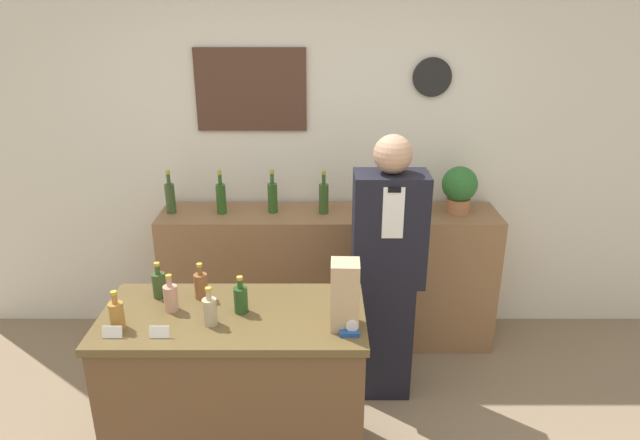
# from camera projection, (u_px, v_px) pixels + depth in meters

# --- Properties ---
(back_wall) EXTENTS (5.20, 0.09, 2.70)m
(back_wall) POSITION_uv_depth(u_px,v_px,m) (310.00, 149.00, 4.01)
(back_wall) COLOR silver
(back_wall) RESTS_ON ground_plane
(back_shelf) EXTENTS (2.31, 0.44, 0.99)m
(back_shelf) POSITION_uv_depth(u_px,v_px,m) (331.00, 277.00, 4.06)
(back_shelf) COLOR #8E6642
(back_shelf) RESTS_ON ground_plane
(display_counter) EXTENTS (1.29, 0.62, 0.92)m
(display_counter) POSITION_uv_depth(u_px,v_px,m) (240.00, 391.00, 2.94)
(display_counter) COLOR brown
(display_counter) RESTS_ON ground_plane
(shopkeeper) EXTENTS (0.42, 0.26, 1.66)m
(shopkeeper) POSITION_uv_depth(u_px,v_px,m) (389.00, 273.00, 3.38)
(shopkeeper) COLOR black
(shopkeeper) RESTS_ON ground_plane
(potted_plant) EXTENTS (0.24, 0.24, 0.32)m
(potted_plant) POSITION_uv_depth(u_px,v_px,m) (462.00, 188.00, 3.82)
(potted_plant) COLOR #B27047
(potted_plant) RESTS_ON back_shelf
(paper_bag) EXTENTS (0.13, 0.13, 0.33)m
(paper_bag) POSITION_uv_depth(u_px,v_px,m) (347.00, 295.00, 2.60)
(paper_bag) COLOR tan
(paper_bag) RESTS_ON display_counter
(tape_dispenser) EXTENTS (0.09, 0.06, 0.07)m
(tape_dispenser) POSITION_uv_depth(u_px,v_px,m) (352.00, 330.00, 2.59)
(tape_dispenser) COLOR #1E4799
(tape_dispenser) RESTS_ON display_counter
(price_card_left) EXTENTS (0.09, 0.02, 0.06)m
(price_card_left) POSITION_uv_depth(u_px,v_px,m) (114.00, 332.00, 2.57)
(price_card_left) COLOR white
(price_card_left) RESTS_ON display_counter
(price_card_right) EXTENTS (0.09, 0.02, 0.06)m
(price_card_right) POSITION_uv_depth(u_px,v_px,m) (161.00, 332.00, 2.57)
(price_card_right) COLOR white
(price_card_right) RESTS_ON display_counter
(counter_bottle_0) EXTENTS (0.07, 0.07, 0.19)m
(counter_bottle_0) POSITION_uv_depth(u_px,v_px,m) (119.00, 314.00, 2.63)
(counter_bottle_0) COLOR #A77231
(counter_bottle_0) RESTS_ON display_counter
(counter_bottle_1) EXTENTS (0.07, 0.07, 0.19)m
(counter_bottle_1) POSITION_uv_depth(u_px,v_px,m) (161.00, 284.00, 2.91)
(counter_bottle_1) COLOR #364B24
(counter_bottle_1) RESTS_ON display_counter
(counter_bottle_2) EXTENTS (0.07, 0.07, 0.19)m
(counter_bottle_2) POSITION_uv_depth(u_px,v_px,m) (173.00, 297.00, 2.78)
(counter_bottle_2) COLOR tan
(counter_bottle_2) RESTS_ON display_counter
(counter_bottle_3) EXTENTS (0.07, 0.07, 0.19)m
(counter_bottle_3) POSITION_uv_depth(u_px,v_px,m) (203.00, 285.00, 2.90)
(counter_bottle_3) COLOR brown
(counter_bottle_3) RESTS_ON display_counter
(counter_bottle_4) EXTENTS (0.07, 0.07, 0.19)m
(counter_bottle_4) POSITION_uv_depth(u_px,v_px,m) (212.00, 310.00, 2.66)
(counter_bottle_4) COLOR tan
(counter_bottle_4) RESTS_ON display_counter
(counter_bottle_5) EXTENTS (0.07, 0.07, 0.19)m
(counter_bottle_5) POSITION_uv_depth(u_px,v_px,m) (243.00, 299.00, 2.76)
(counter_bottle_5) COLOR #254A1E
(counter_bottle_5) RESTS_ON display_counter
(shelf_bottle_0) EXTENTS (0.07, 0.07, 0.30)m
(shelf_bottle_0) POSITION_uv_depth(u_px,v_px,m) (173.00, 197.00, 3.85)
(shelf_bottle_0) COLOR #354D26
(shelf_bottle_0) RESTS_ON back_shelf
(shelf_bottle_1) EXTENTS (0.07, 0.07, 0.30)m
(shelf_bottle_1) POSITION_uv_depth(u_px,v_px,m) (223.00, 197.00, 3.84)
(shelf_bottle_1) COLOR #2A541E
(shelf_bottle_1) RESTS_ON back_shelf
(shelf_bottle_2) EXTENTS (0.07, 0.07, 0.30)m
(shelf_bottle_2) POSITION_uv_depth(u_px,v_px,m) (275.00, 197.00, 3.85)
(shelf_bottle_2) COLOR #2C551F
(shelf_bottle_2) RESTS_ON back_shelf
(shelf_bottle_3) EXTENTS (0.07, 0.07, 0.30)m
(shelf_bottle_3) POSITION_uv_depth(u_px,v_px,m) (326.00, 197.00, 3.84)
(shelf_bottle_3) COLOR #325424
(shelf_bottle_3) RESTS_ON back_shelf
(shelf_bottle_4) EXTENTS (0.07, 0.07, 0.30)m
(shelf_bottle_4) POSITION_uv_depth(u_px,v_px,m) (377.00, 198.00, 3.83)
(shelf_bottle_4) COLOR #294A25
(shelf_bottle_4) RESTS_ON back_shelf
(shelf_bottle_5) EXTENTS (0.07, 0.07, 0.30)m
(shelf_bottle_5) POSITION_uv_depth(u_px,v_px,m) (428.00, 197.00, 3.85)
(shelf_bottle_5) COLOR #33561C
(shelf_bottle_5) RESTS_ON back_shelf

